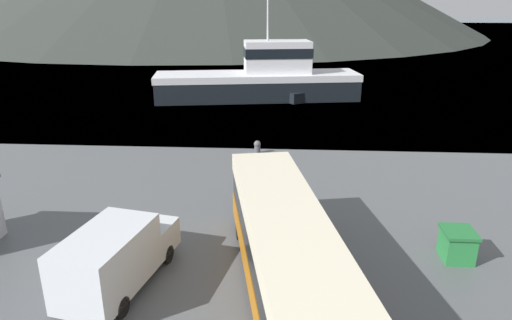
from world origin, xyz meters
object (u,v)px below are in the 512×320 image
at_px(tour_bus, 283,247).
at_px(delivery_van, 116,256).
at_px(fishing_boat, 261,78).
at_px(small_boat, 280,92).
at_px(storage_bin, 457,244).

xyz_separation_m(tour_bus, delivery_van, (-5.66, -0.03, -0.55)).
height_order(fishing_boat, small_boat, fishing_boat).
height_order(delivery_van, storage_bin, delivery_van).
bearing_deg(fishing_boat, storage_bin, -171.85).
height_order(storage_bin, small_boat, storage_bin).
xyz_separation_m(delivery_van, small_boat, (5.18, 33.19, -0.75)).
relative_size(delivery_van, storage_bin, 4.23).
distance_m(tour_bus, fishing_boat, 32.10).
bearing_deg(fishing_boat, delivery_van, 165.24).
bearing_deg(tour_bus, fishing_boat, 83.28).
height_order(fishing_boat, storage_bin, fishing_boat).
xyz_separation_m(tour_bus, storage_bin, (6.65, 2.60, -1.18)).
relative_size(tour_bus, small_boat, 1.55).
height_order(tour_bus, storage_bin, tour_bus).
bearing_deg(delivery_van, fishing_boat, 96.11).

